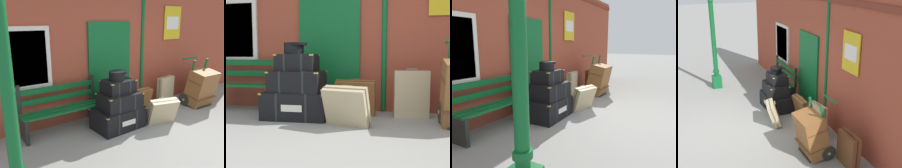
# 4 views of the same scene
# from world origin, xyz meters

# --- Properties ---
(ground_plane) EXTENTS (60.00, 60.00, 0.00)m
(ground_plane) POSITION_xyz_m (0.00, 0.00, 0.00)
(ground_plane) COLOR gray
(brick_facade) EXTENTS (10.40, 0.35, 3.20)m
(brick_facade) POSITION_xyz_m (-0.02, 2.60, 1.60)
(brick_facade) COLOR #9E422D
(brick_facade) RESTS_ON ground
(lamp_post) EXTENTS (0.28, 0.28, 2.84)m
(lamp_post) POSITION_xyz_m (-3.01, 0.40, 1.07)
(lamp_post) COLOR #0F5B28
(lamp_post) RESTS_ON ground
(platform_bench) EXTENTS (1.60, 0.43, 1.01)m
(platform_bench) POSITION_xyz_m (-1.73, 2.16, 0.44)
(platform_bench) COLOR #0F5B28
(platform_bench) RESTS_ON ground
(steamer_trunk_base) EXTENTS (1.04, 0.69, 0.43)m
(steamer_trunk_base) POSITION_xyz_m (-0.75, 1.64, 0.21)
(steamer_trunk_base) COLOR black
(steamer_trunk_base) RESTS_ON ground
(steamer_trunk_middle) EXTENTS (0.82, 0.56, 0.33)m
(steamer_trunk_middle) POSITION_xyz_m (-0.74, 1.61, 0.58)
(steamer_trunk_middle) COLOR black
(steamer_trunk_middle) RESTS_ON steamer_trunk_base
(steamer_trunk_top) EXTENTS (0.62, 0.46, 0.27)m
(steamer_trunk_top) POSITION_xyz_m (-0.75, 1.66, 0.87)
(steamer_trunk_top) COLOR black
(steamer_trunk_top) RESTS_ON steamer_trunk_middle
(round_hatbox) EXTENTS (0.36, 0.32, 0.18)m
(round_hatbox) POSITION_xyz_m (-0.78, 1.64, 1.10)
(round_hatbox) COLOR black
(round_hatbox) RESTS_ON steamer_trunk_top
(porters_trolley) EXTENTS (0.71, 0.59, 1.20)m
(porters_trolley) POSITION_xyz_m (1.73, 1.67, 0.27)
(porters_trolley) COLOR black
(porters_trolley) RESTS_ON ground
(large_brown_trunk) EXTENTS (0.70, 0.61, 0.95)m
(large_brown_trunk) POSITION_xyz_m (1.73, 1.50, 0.48)
(large_brown_trunk) COLOR brown
(large_brown_trunk) RESTS_ON ground
(suitcase_beige) EXTENTS (0.65, 0.29, 0.60)m
(suitcase_beige) POSITION_xyz_m (0.12, 2.00, 0.29)
(suitcase_beige) COLOR brown
(suitcase_beige) RESTS_ON ground
(suitcase_oxblood) EXTENTS (0.68, 0.49, 0.57)m
(suitcase_oxblood) POSITION_xyz_m (0.10, 1.25, 0.29)
(suitcase_oxblood) COLOR tan
(suitcase_oxblood) RESTS_ON ground
(suitcase_caramel) EXTENTS (0.55, 0.23, 0.79)m
(suitcase_caramel) POSITION_xyz_m (1.00, 2.01, 0.37)
(suitcase_caramel) COLOR tan
(suitcase_caramel) RESTS_ON ground
(suitcase_cream) EXTENTS (0.59, 0.19, 0.71)m
(suitcase_cream) POSITION_xyz_m (2.33, 2.01, 0.34)
(suitcase_cream) COLOR brown
(suitcase_cream) RESTS_ON ground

